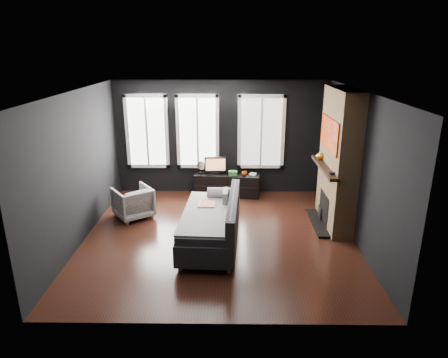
{
  "coord_description": "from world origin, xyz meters",
  "views": [
    {
      "loc": [
        0.19,
        -6.81,
        3.42
      ],
      "look_at": [
        0.1,
        0.3,
        1.05
      ],
      "focal_mm": 32.0,
      "sensor_mm": 36.0,
      "label": 1
    }
  ],
  "objects_px": {
    "armchair": "(133,201)",
    "mantel_vase": "(320,155)",
    "monitor": "(215,164)",
    "mug": "(244,173)",
    "media_console": "(227,184)",
    "book": "(250,170)",
    "sofa": "(211,221)"
  },
  "relations": [
    {
      "from": "armchair",
      "to": "mantel_vase",
      "type": "xyz_separation_m",
      "value": [
        3.86,
        0.15,
        0.96
      ]
    },
    {
      "from": "sofa",
      "to": "media_console",
      "type": "height_order",
      "value": "sofa"
    },
    {
      "from": "sofa",
      "to": "armchair",
      "type": "xyz_separation_m",
      "value": [
        -1.67,
        1.19,
        -0.1
      ]
    },
    {
      "from": "mug",
      "to": "media_console",
      "type": "bearing_deg",
      "value": 164.63
    },
    {
      "from": "sofa",
      "to": "mantel_vase",
      "type": "height_order",
      "value": "mantel_vase"
    },
    {
      "from": "book",
      "to": "mantel_vase",
      "type": "distance_m",
      "value": 1.93
    },
    {
      "from": "media_console",
      "to": "armchair",
      "type": "bearing_deg",
      "value": -139.34
    },
    {
      "from": "armchair",
      "to": "book",
      "type": "height_order",
      "value": "book"
    },
    {
      "from": "mug",
      "to": "mantel_vase",
      "type": "height_order",
      "value": "mantel_vase"
    },
    {
      "from": "book",
      "to": "media_console",
      "type": "bearing_deg",
      "value": 178.88
    },
    {
      "from": "media_console",
      "to": "mantel_vase",
      "type": "bearing_deg",
      "value": -25.8
    },
    {
      "from": "monitor",
      "to": "mantel_vase",
      "type": "height_order",
      "value": "mantel_vase"
    },
    {
      "from": "monitor",
      "to": "mug",
      "type": "height_order",
      "value": "monitor"
    },
    {
      "from": "media_console",
      "to": "mug",
      "type": "distance_m",
      "value": 0.53
    },
    {
      "from": "sofa",
      "to": "book",
      "type": "bearing_deg",
      "value": 75.33
    },
    {
      "from": "mantel_vase",
      "to": "media_console",
      "type": "bearing_deg",
      "value": 147.93
    },
    {
      "from": "sofa",
      "to": "armchair",
      "type": "height_order",
      "value": "sofa"
    },
    {
      "from": "armchair",
      "to": "book",
      "type": "distance_m",
      "value": 2.84
    },
    {
      "from": "media_console",
      "to": "mantel_vase",
      "type": "relative_size",
      "value": 8.22
    },
    {
      "from": "sofa",
      "to": "mug",
      "type": "bearing_deg",
      "value": 77.49
    },
    {
      "from": "mug",
      "to": "mantel_vase",
      "type": "bearing_deg",
      "value": -35.81
    },
    {
      "from": "monitor",
      "to": "mug",
      "type": "bearing_deg",
      "value": -12.16
    },
    {
      "from": "armchair",
      "to": "media_console",
      "type": "relative_size",
      "value": 0.47
    },
    {
      "from": "monitor",
      "to": "mantel_vase",
      "type": "relative_size",
      "value": 2.84
    },
    {
      "from": "armchair",
      "to": "monitor",
      "type": "bearing_deg",
      "value": -177.45
    },
    {
      "from": "monitor",
      "to": "book",
      "type": "relative_size",
      "value": 2.56
    },
    {
      "from": "media_console",
      "to": "monitor",
      "type": "distance_m",
      "value": 0.57
    },
    {
      "from": "monitor",
      "to": "armchair",
      "type": "bearing_deg",
      "value": -144.55
    },
    {
      "from": "book",
      "to": "mug",
      "type": "bearing_deg",
      "value": -142.77
    },
    {
      "from": "mug",
      "to": "monitor",
      "type": "bearing_deg",
      "value": 170.9
    },
    {
      "from": "media_console",
      "to": "monitor",
      "type": "relative_size",
      "value": 2.89
    },
    {
      "from": "mantel_vase",
      "to": "book",
      "type": "bearing_deg",
      "value": 139.13
    }
  ]
}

